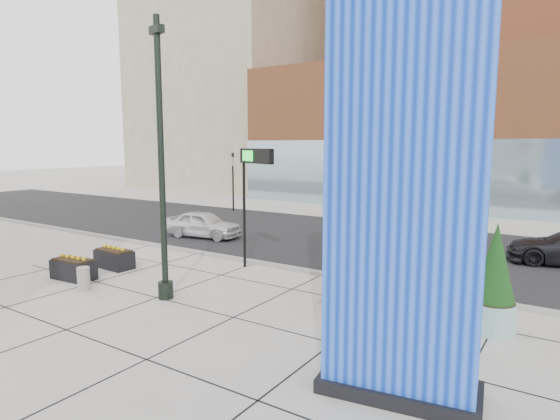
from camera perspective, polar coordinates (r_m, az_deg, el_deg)
The scene contains 19 objects.
ground at distance 14.37m, azimuth -6.28°, elevation -10.93°, with size 160.00×160.00×0.00m, color #9E9991.
street_asphalt at distance 22.69m, azimuth 10.09°, elevation -3.94°, with size 80.00×12.00×0.02m, color black.
curb_edge at distance 17.48m, azimuth 2.18°, elevation -7.24°, with size 80.00×0.30×0.12m, color gray.
tower_podium at distance 38.23m, azimuth 22.02°, elevation 8.67°, with size 34.00×10.00×11.00m, color #B05D33.
tower_glass_front at distance 33.60m, azimuth 20.10°, elevation 3.82°, with size 34.00×0.60×5.00m, color #8CA5B2.
building_beige_left at distance 57.73m, azimuth -4.78°, elevation 20.29°, with size 18.00×20.00×34.00m, color gray.
blue_pylon at distance 8.50m, azimuth 15.32°, elevation 8.10°, with size 3.08×1.72×9.73m.
lamp_post at distance 14.23m, azimuth -14.17°, elevation 2.66°, with size 0.56×0.45×8.27m.
public_art_sculpture at distance 13.87m, azimuth 10.48°, elevation -5.39°, with size 2.68×1.75×5.60m.
concrete_bollard at distance 16.39m, azimuth -22.82°, elevation -7.74°, with size 0.39×0.39×0.76m, color gray.
overhead_street_sign at distance 17.08m, azimuth -2.40°, elevation 5.37°, with size 2.01×1.05×4.51m.
round_planter_east at distance 12.79m, azimuth 24.68°, elevation -7.86°, with size 1.11×1.11×2.77m.
round_planter_mid at distance 13.87m, azimuth 8.92°, elevation -6.30°, with size 1.05×1.05×2.63m.
round_planter_west at distance 15.25m, azimuth 13.75°, elevation -5.09°, with size 1.06×1.06×2.66m.
box_planter_north at distance 18.90m, azimuth -19.56°, elevation -5.50°, with size 1.58×0.84×0.85m.
box_planter_south at distance 17.87m, azimuth -23.86°, elevation -6.49°, with size 1.62×0.91×0.86m.
car_white_west at distance 23.83m, azimuth -9.30°, elevation -1.75°, with size 1.57×3.90×1.33m, color silver.
car_silver_mid at distance 19.66m, azimuth 15.32°, elevation -3.67°, with size 1.64×4.70×1.55m, color #A2A5AA.
traffic_signal at distance 32.89m, azimuth -5.76°, elevation 3.83°, with size 0.15×0.18×4.10m.
Camera 1 is at (8.73, -10.43, 4.64)m, focal length 30.00 mm.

